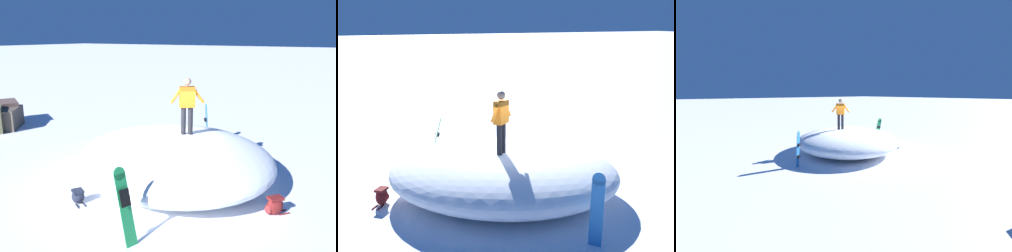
{
  "view_description": "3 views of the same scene",
  "coord_description": "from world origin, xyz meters",
  "views": [
    {
      "loc": [
        -5.29,
        8.1,
        4.02
      ],
      "look_at": [
        -0.24,
        -0.14,
        1.53
      ],
      "focal_mm": 37.97,
      "sensor_mm": 36.0,
      "label": 1
    },
    {
      "loc": [
        -5.19,
        -10.41,
        4.6
      ],
      "look_at": [
        -0.6,
        -0.71,
        2.02
      ],
      "focal_mm": 47.83,
      "sensor_mm": 36.0,
      "label": 2
    },
    {
      "loc": [
        9.11,
        -8.45,
        3.21
      ],
      "look_at": [
        -0.44,
        -0.45,
        1.45
      ],
      "focal_mm": 25.6,
      "sensor_mm": 36.0,
      "label": 3
    }
  ],
  "objects": [
    {
      "name": "snowboarder_standing",
      "position": [
        -0.64,
        -0.52,
        2.18
      ],
      "size": [
        0.83,
        0.67,
        1.6
      ],
      "color": "black",
      "rests_on": "snow_mound"
    },
    {
      "name": "backpack_near",
      "position": [
        -3.5,
        0.51,
        0.23
      ],
      "size": [
        0.54,
        0.59,
        0.44
      ],
      "color": "maroon",
      "rests_on": "ground"
    },
    {
      "name": "snowboard_primary_upright",
      "position": [
        -1.27,
        3.16,
        0.79
      ],
      "size": [
        0.49,
        0.38,
        1.54
      ],
      "color": "#1E8C47",
      "rests_on": "ground"
    },
    {
      "name": "snow_mound",
      "position": [
        -0.44,
        -0.18,
        0.63
      ],
      "size": [
        8.14,
        8.05,
        1.26
      ],
      "primitive_type": "ellipsoid",
      "rotation": [
        0.0,
        0.0,
        2.44
      ],
      "color": "white",
      "rests_on": "ground"
    },
    {
      "name": "snowboard_secondary_upright",
      "position": [
        0.15,
        -3.51,
        0.81
      ],
      "size": [
        0.26,
        0.3,
        1.57
      ],
      "color": "#2672BF",
      "rests_on": "ground"
    },
    {
      "name": "backpack_far",
      "position": [
        0.79,
        2.42,
        0.18
      ],
      "size": [
        0.56,
        0.46,
        0.34
      ],
      "color": "#1E2333",
      "rests_on": "ground"
    },
    {
      "name": "ground",
      "position": [
        0.0,
        0.0,
        0.0
      ],
      "size": [
        240.0,
        240.0,
        0.0
      ],
      "primitive_type": "plane",
      "color": "white"
    }
  ]
}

